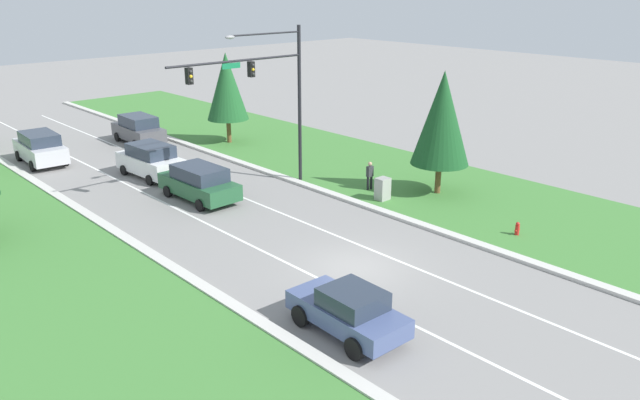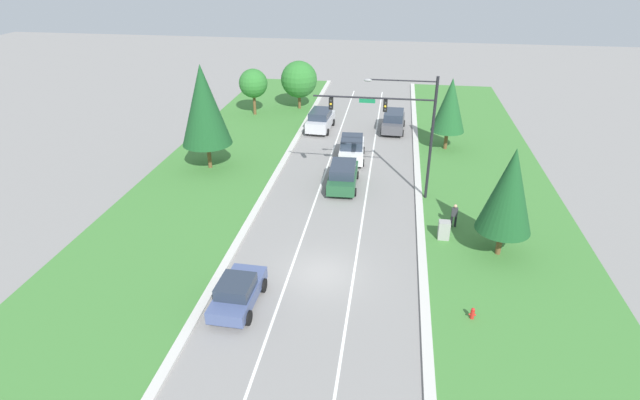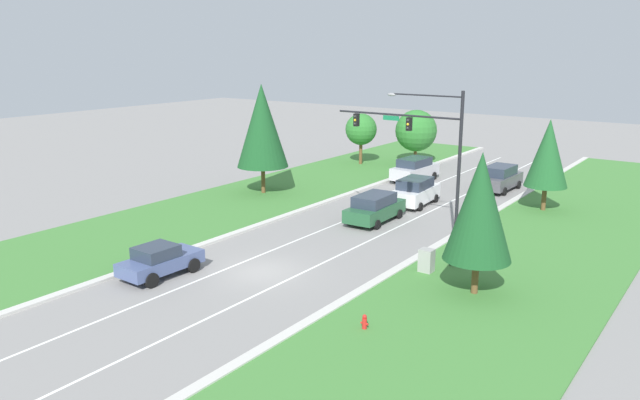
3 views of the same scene
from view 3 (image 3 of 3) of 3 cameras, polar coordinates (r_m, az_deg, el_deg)
The scene contains 21 objects.
ground_plane at distance 32.57m, azimuth -5.39°, elevation -6.57°, with size 160.00×160.00×0.00m, color gray.
curb_strip_right at distance 29.40m, azimuth 3.10°, elevation -8.69°, with size 0.50×90.00×0.15m.
curb_strip_left at distance 36.30m, azimuth -12.19°, elevation -4.53°, with size 0.50×90.00×0.15m.
grass_verge_right at distance 27.23m, azimuth 12.64°, elevation -11.03°, with size 10.00×90.00×0.08m.
grass_verge_left at distance 40.20m, azimuth -17.28°, elevation -3.10°, with size 10.00×90.00×0.08m.
lane_stripe_inner_left at distance 33.71m, azimuth -7.72°, elevation -5.92°, with size 0.14×81.00×0.01m.
lane_stripe_inner_right at distance 31.49m, azimuth -2.88°, elevation -7.25°, with size 0.14×81.00×0.01m.
traffic_signal_mast at distance 37.63m, azimuth 9.51°, elevation 5.38°, with size 8.38×0.41×8.92m.
silver_suv at distance 54.29m, azimuth 8.65°, elevation 2.81°, with size 2.47×5.13×2.04m.
white_suv at distance 46.11m, azimuth 8.71°, elevation 0.79°, with size 2.44×4.82×2.01m.
graphite_suv at distance 52.23m, azimuth 16.13°, elevation 1.96°, with size 2.36×4.99×2.03m.
slate_blue_sedan at distance 32.62m, azimuth -14.45°, elevation -5.36°, with size 2.17×4.34×1.65m.
forest_suv at distance 41.39m, azimuth 5.02°, elevation -0.70°, with size 2.36×5.09×1.87m.
utility_cabinet at distance 32.55m, azimuth 9.71°, elevation -5.53°, with size 0.70×0.60×1.28m.
pedestrian at distance 33.59m, azimuth 12.10°, elevation -4.49°, with size 0.40×0.23×1.69m.
fire_hydrant at distance 26.09m, azimuth 4.09°, elevation -11.12°, with size 0.34×0.20×0.70m.
conifer_near_right_tree at distance 29.22m, azimuth 14.38°, elevation -0.61°, with size 3.15×3.15×6.79m.
oak_near_left_tree at distance 61.55m, azimuth 8.78°, elevation 6.28°, with size 4.02×4.02×5.38m.
conifer_far_right_tree at distance 46.05m, azimuth 20.12°, elevation 4.04°, with size 2.95×2.95×6.51m.
oak_far_left_tree at distance 61.03m, azimuth 3.78°, elevation 6.46°, with size 3.05×3.05×5.02m.
conifer_mid_left_tree at distance 48.60m, azimuth -5.32°, elevation 6.78°, with size 4.00×4.00×8.59m.
Camera 3 is at (20.06, -23.00, 11.37)m, focal length 35.00 mm.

